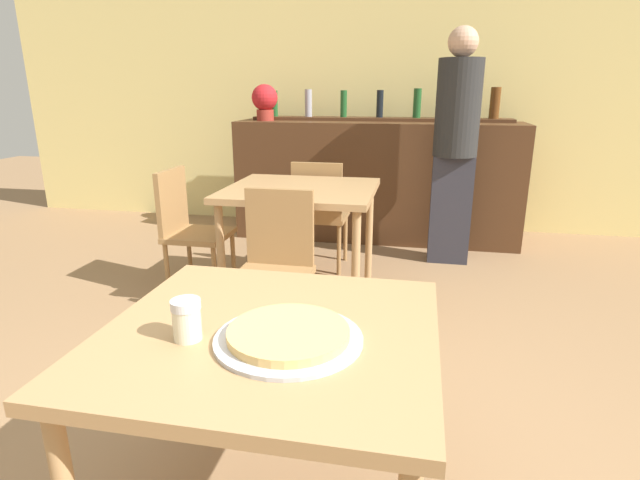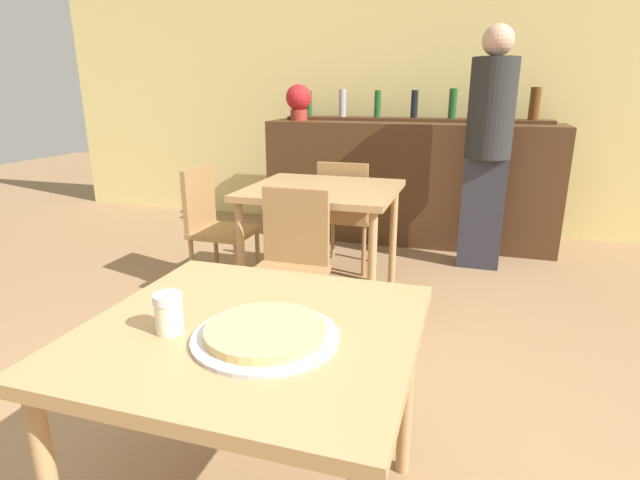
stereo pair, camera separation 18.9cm
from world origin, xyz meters
The scene contains 12 objects.
wall_back centered at (0.00, 3.93, 1.40)m, with size 8.00×0.05×2.80m.
dining_table_near centered at (0.00, 0.00, 0.64)m, with size 0.94×0.90×0.73m.
dining_table_far centered at (-0.34, 1.83, 0.68)m, with size 0.94×0.87×0.77m.
bar_counter centered at (0.00, 3.42, 0.55)m, with size 2.60×0.56×1.09m.
bar_back_shelf centered at (0.05, 3.56, 1.16)m, with size 2.39×0.24×0.32m.
chair_far_side_front centered at (-0.34, 1.22, 0.49)m, with size 0.40×0.40×0.86m.
chair_far_side_back centered at (-0.34, 2.43, 0.49)m, with size 0.40×0.40×0.86m.
chair_far_side_left centered at (-1.15, 1.83, 0.49)m, with size 0.40×0.40×0.86m.
pizza_tray centered at (0.07, -0.06, 0.74)m, with size 0.40×0.40×0.04m.
cheese_shaker centered at (-0.20, -0.10, 0.78)m, with size 0.08×0.08×0.11m.
person_standing centered at (0.66, 2.84, 1.00)m, with size 0.34×0.34×1.82m.
potted_plant centered at (-1.05, 3.37, 1.27)m, with size 0.24×0.24×0.33m.
Camera 1 is at (0.39, -1.23, 1.38)m, focal length 28.00 mm.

